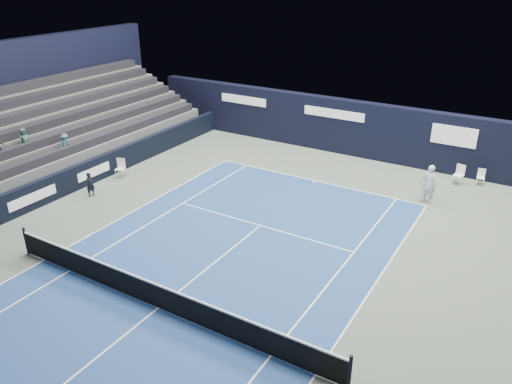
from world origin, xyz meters
TOP-DOWN VIEW (x-y plane):
  - ground at (0.00, 2.00)m, footprint 48.00×48.00m
  - court_surface at (0.00, 0.00)m, footprint 10.97×23.77m
  - folding_chair_back_a at (6.19, 15.24)m, footprint 0.51×0.50m
  - folding_chair_back_b at (7.14, 15.70)m, footprint 0.40×0.39m
  - line_judge_chair at (-8.79, 7.26)m, footprint 0.55×0.55m
  - line_judge at (-8.31, 4.85)m, footprint 0.38×0.48m
  - court_markings at (0.00, 0.00)m, footprint 11.03×23.83m
  - tennis_net at (0.00, 0.00)m, footprint 12.90×0.10m
  - back_sponsor_wall at (0.01, 16.50)m, footprint 26.00×0.63m
  - side_barrier_left at (-9.50, 5.97)m, footprint 0.33×22.00m
  - spectator_stand at (-13.28, 6.99)m, footprint 6.00×18.00m
  - tennis_player at (5.38, 12.37)m, footprint 0.76×0.92m

SIDE VIEW (x-z plane):
  - ground at x=0.00m, z-range 0.00..0.00m
  - court_surface at x=0.00m, z-range 0.00..0.01m
  - court_markings at x=0.00m, z-range 0.01..0.01m
  - folding_chair_back_b at x=7.14m, z-range 0.06..0.87m
  - tennis_net at x=0.00m, z-range -0.04..1.06m
  - line_judge_chair at x=-8.79m, z-range 0.07..1.05m
  - folding_chair_back_a at x=6.19m, z-range 0.07..1.05m
  - line_judge at x=-8.31m, z-range 0.00..1.17m
  - side_barrier_left at x=-9.50m, z-range 0.00..1.20m
  - tennis_player at x=5.38m, z-range 0.00..1.80m
  - back_sponsor_wall at x=0.01m, z-range 0.00..3.10m
  - spectator_stand at x=-13.28m, z-range -1.25..5.15m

